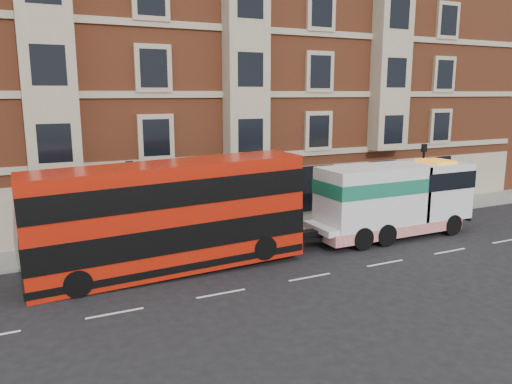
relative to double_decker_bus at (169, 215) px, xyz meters
The scene contains 8 objects.
ground 6.49m from the double_decker_bus, 32.89° to the right, with size 120.00×120.00×0.00m, color black.
sidewalk 7.01m from the double_decker_bus, 40.21° to the left, with size 90.00×3.00×0.15m, color slate.
victorian_terrace 15.03m from the double_decker_bus, 64.81° to the left, with size 45.00×12.00×20.40m.
lamp_post_west 3.11m from the double_decker_bus, 108.27° to the left, with size 0.35×0.15×4.35m.
lamp_post_east 17.28m from the double_decker_bus, ahead, with size 0.35×0.15×4.35m.
double_decker_bus is the anchor object (origin of this frame).
tow_truck 12.07m from the double_decker_bus, ahead, with size 9.33×2.76×3.89m.
pedestrian 3.62m from the double_decker_bus, 118.47° to the left, with size 0.62×0.41×1.71m, color #1A1E35.
Camera 1 is at (-10.64, -16.82, 7.59)m, focal length 35.00 mm.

